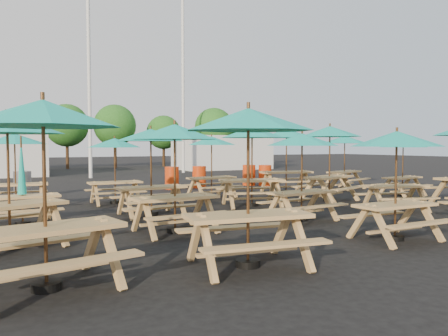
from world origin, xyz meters
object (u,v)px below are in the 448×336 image
picnic_unit_3 (15,144)px  picnic_unit_8 (397,146)px  picnic_unit_15 (287,138)px  waste_bin_2 (199,177)px  picnic_unit_11 (212,145)px  picnic_unit_19 (345,143)px  picnic_unit_9 (302,146)px  picnic_unit_14 (330,137)px  picnic_unit_0 (43,126)px  waste_bin_3 (249,175)px  picnic_unit_6 (151,141)px  picnic_unit_13 (396,145)px  picnic_unit_10 (252,138)px  picnic_unit_7 (115,147)px  picnic_unit_18 (403,147)px  picnic_unit_2 (22,189)px  waste_bin_1 (172,178)px  picnic_unit_5 (175,139)px  picnic_unit_4 (248,131)px  waste_bin_0 (22,185)px  waste_bin_4 (265,175)px  picnic_unit_1 (7,133)px

picnic_unit_3 → picnic_unit_8: size_ratio=1.03×
picnic_unit_15 → waste_bin_2: 4.38m
picnic_unit_11 → picnic_unit_19: picnic_unit_19 is taller
picnic_unit_9 → picnic_unit_14: picnic_unit_14 is taller
picnic_unit_0 → waste_bin_3: 15.18m
picnic_unit_0 → picnic_unit_6: (3.10, 5.15, -0.13)m
picnic_unit_11 → picnic_unit_13: (3.18, -5.30, 0.01)m
picnic_unit_8 → picnic_unit_13: 4.04m
picnic_unit_9 → picnic_unit_10: 2.77m
picnic_unit_3 → picnic_unit_7: (2.86, -0.18, -0.10)m
picnic_unit_10 → picnic_unit_14: bearing=10.4°
picnic_unit_18 → picnic_unit_19: (-0.09, 2.91, 0.16)m
picnic_unit_2 → picnic_unit_8: bearing=-40.4°
picnic_unit_2 → waste_bin_1: picnic_unit_2 is taller
picnic_unit_7 → picnic_unit_8: bearing=-65.9°
picnic_unit_8 → picnic_unit_3: bearing=128.9°
picnic_unit_5 → picnic_unit_15: bearing=34.7°
picnic_unit_4 → picnic_unit_7: (-0.04, 8.19, -0.29)m
picnic_unit_8 → waste_bin_0: size_ratio=2.27×
waste_bin_3 → picnic_unit_13: bearing=-93.0°
picnic_unit_14 → waste_bin_0: bearing=128.0°
picnic_unit_4 → picnic_unit_9: size_ratio=1.13×
picnic_unit_3 → picnic_unit_9: picnic_unit_3 is taller
picnic_unit_10 → waste_bin_0: (-6.10, 5.53, -1.62)m
picnic_unit_4 → waste_bin_1: (3.22, 11.68, -1.61)m
picnic_unit_3 → waste_bin_2: 8.17m
picnic_unit_14 → picnic_unit_13: bearing=-104.8°
waste_bin_2 → waste_bin_4: (3.16, -0.39, 0.00)m
picnic_unit_15 → picnic_unit_2: bearing=-151.8°
picnic_unit_1 → picnic_unit_9: picnic_unit_1 is taller
picnic_unit_15 → picnic_unit_8: bearing=-99.7°
picnic_unit_6 → picnic_unit_19: (9.45, 2.87, -0.03)m
picnic_unit_10 → picnic_unit_11: picnic_unit_10 is taller
picnic_unit_1 → waste_bin_2: size_ratio=2.65×
picnic_unit_10 → waste_bin_2: bearing=96.1°
picnic_unit_11 → waste_bin_4: size_ratio=2.32×
picnic_unit_2 → waste_bin_1: size_ratio=2.20×
picnic_unit_8 → picnic_unit_10: bearing=90.4°
picnic_unit_1 → picnic_unit_7: 6.09m
waste_bin_2 → picnic_unit_18: bearing=-49.6°
picnic_unit_4 → picnic_unit_18: 11.17m
picnic_unit_7 → picnic_unit_15: bearing=0.2°
picnic_unit_7 → picnic_unit_18: bearing=-16.1°
picnic_unit_11 → picnic_unit_18: (6.39, -2.84, -0.08)m
picnic_unit_6 → waste_bin_3: bearing=40.9°
picnic_unit_3 → picnic_unit_8: bearing=-47.0°
picnic_unit_5 → picnic_unit_19: picnic_unit_5 is taller
picnic_unit_18 → waste_bin_4: size_ratio=2.21×
picnic_unit_7 → waste_bin_1: picnic_unit_7 is taller
picnic_unit_0 → picnic_unit_5: (2.83, 2.72, -0.11)m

